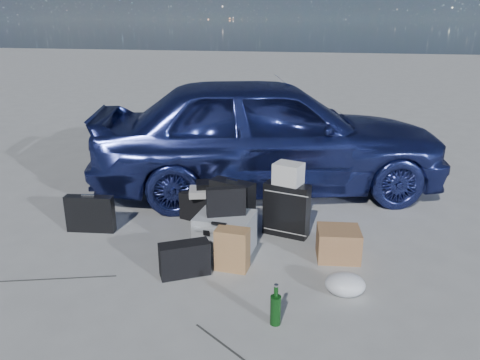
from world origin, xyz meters
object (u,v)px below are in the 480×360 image
pelican_case (225,233)px  green_bottle (276,305)px  car (269,134)px  suitcase_right (286,210)px  duffel_bag (209,207)px  suitcase_left (232,209)px  cardboard_box (338,244)px  briefcase (90,214)px

pelican_case → green_bottle: pelican_case is taller
car → suitcase_right: bearing=-179.9°
duffel_bag → car: bearing=83.2°
car → suitcase_left: car is taller
cardboard_box → car: bearing=118.9°
car → suitcase_left: bearing=158.1°
briefcase → green_bottle: bearing=-36.3°
cardboard_box → green_bottle: (-0.43, -1.14, 0.01)m
pelican_case → briefcase: briefcase is taller
car → briefcase: car is taller
suitcase_right → green_bottle: 1.55m
car → suitcase_right: size_ratio=7.93×
briefcase → suitcase_right: bearing=2.5°
suitcase_left → suitcase_right: (0.54, 0.15, -0.02)m
cardboard_box → green_bottle: 1.22m
briefcase → duffel_bag: briefcase is taller
duffel_bag → cardboard_box: size_ratio=1.60×
pelican_case → duffel_bag: (-0.36, 0.69, -0.04)m
suitcase_right → green_bottle: (0.12, -1.54, -0.12)m
suitcase_left → cardboard_box: (1.08, -0.25, -0.15)m
briefcase → suitcase_left: (1.50, 0.21, 0.10)m
car → briefcase: 2.42m
pelican_case → car: bearing=90.1°
pelican_case → briefcase: size_ratio=1.04×
pelican_case → suitcase_left: size_ratio=0.88×
pelican_case → duffel_bag: 0.78m
car → green_bottle: bearing=173.3°
green_bottle → briefcase: bearing=151.3°
pelican_case → duffel_bag: pelican_case is taller
car → pelican_case: bearing=159.3°
car → suitcase_right: 1.48m
suitcase_left → duffel_bag: size_ratio=0.96×
car → briefcase: (-1.62, -1.71, -0.56)m
suitcase_left → duffel_bag: (-0.35, 0.34, -0.14)m
briefcase → duffel_bag: size_ratio=0.81×
suitcase_right → green_bottle: suitcase_right is taller
briefcase → suitcase_left: size_ratio=0.84×
suitcase_left → cardboard_box: size_ratio=1.54×
suitcase_right → cardboard_box: bearing=-23.1°
suitcase_left → green_bottle: suitcase_left is taller
briefcase → car: bearing=38.9°
suitcase_left → suitcase_right: size_ratio=1.08×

